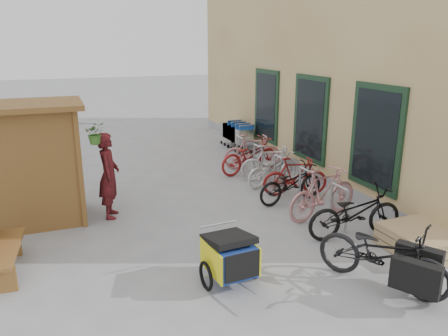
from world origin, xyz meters
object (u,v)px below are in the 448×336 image
object	(u,v)px
kiosk	(23,147)
person_kiosk	(109,175)
child_trailer	(230,255)
bike_5	(271,163)
bike_7	(253,152)
bike_3	(295,176)
bike_0	(355,212)
shopping_carts	(236,132)
bike_2	(291,183)
bike_6	(250,156)
bike_1	(323,193)
pallet_stack	(421,241)
cargo_bike	(384,255)
bike_4	(273,169)

from	to	relation	value
kiosk	person_kiosk	size ratio (longest dim) A/B	1.40
child_trailer	bike_5	size ratio (longest dim) A/B	0.89
person_kiosk	bike_7	distance (m)	4.79
bike_3	bike_0	bearing A→B (deg)	-169.56
shopping_carts	bike_2	xyz separation A→B (m)	(-0.85, -5.22, -0.12)
bike_5	bike_6	xyz separation A→B (m)	(-0.21, 0.87, 0.00)
shopping_carts	bike_1	world-z (taller)	bike_1
pallet_stack	bike_2	size ratio (longest dim) A/B	0.71
shopping_carts	bike_7	xyz separation A→B (m)	(-0.50, -2.43, -0.06)
pallet_stack	bike_2	distance (m)	3.11
person_kiosk	child_trailer	bearing A→B (deg)	-145.27
shopping_carts	person_kiosk	xyz separation A→B (m)	(-4.75, -4.60, 0.32)
person_kiosk	bike_5	distance (m)	4.32
shopping_carts	bike_6	xyz separation A→B (m)	(-0.75, -2.79, -0.08)
cargo_bike	bike_1	bearing A→B (deg)	45.56
child_trailer	bike_4	world-z (taller)	bike_4
bike_1	bike_2	distance (m)	1.06
kiosk	bike_1	xyz separation A→B (m)	(5.57, -1.94, -1.02)
pallet_stack	bike_2	world-z (taller)	bike_2
kiosk	bike_6	distance (m)	5.83
bike_5	bike_6	distance (m)	0.89
bike_0	pallet_stack	bearing A→B (deg)	-137.52
kiosk	bike_0	size ratio (longest dim) A/B	1.34
bike_0	bike_4	xyz separation A→B (m)	(0.03, 3.31, -0.06)
kiosk	bike_1	size ratio (longest dim) A/B	1.40
bike_6	bike_2	bearing A→B (deg)	166.76
shopping_carts	cargo_bike	bearing A→B (deg)	-98.79
bike_0	bike_4	size ratio (longest dim) A/B	1.14
child_trailer	bike_3	distance (m)	4.22
cargo_bike	bike_0	size ratio (longest dim) A/B	1.09
bike_0	bike_3	xyz separation A→B (m)	(0.15, 2.41, -0.02)
cargo_bike	bike_7	bearing A→B (deg)	52.34
child_trailer	bike_2	xyz separation A→B (m)	(2.58, 2.70, -0.02)
cargo_bike	bike_4	size ratio (longest dim) A/B	1.25
bike_3	bike_6	bearing A→B (deg)	20.34
person_kiosk	bike_6	distance (m)	4.40
person_kiosk	bike_7	bearing A→B (deg)	-49.80
kiosk	bike_0	distance (m)	6.41
cargo_bike	bike_2	size ratio (longest dim) A/B	1.21
bike_6	bike_3	bearing A→B (deg)	175.21
bike_6	cargo_bike	bearing A→B (deg)	163.17
cargo_bike	bike_7	distance (m)	6.47
person_kiosk	bike_5	world-z (taller)	person_kiosk
child_trailer	bike_0	bearing A→B (deg)	8.95
shopping_carts	pallet_stack	bearing A→B (deg)	-90.00
shopping_carts	bike_5	bearing A→B (deg)	-98.50
bike_3	bike_7	size ratio (longest dim) A/B	0.93
bike_6	kiosk	bearing A→B (deg)	94.48
pallet_stack	bike_6	distance (m)	5.46
bike_1	bike_3	bearing A→B (deg)	-17.70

